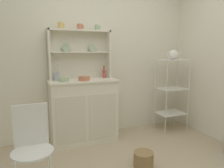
{
  "coord_description": "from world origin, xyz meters",
  "views": [
    {
      "loc": [
        -1.0,
        -1.53,
        1.33
      ],
      "look_at": [
        0.08,
        1.12,
        0.87
      ],
      "focal_mm": 33.48,
      "sensor_mm": 36.0,
      "label": 1
    }
  ],
  "objects": [
    {
      "name": "porcelain_teapot",
      "position": [
        1.19,
        1.23,
        1.27
      ],
      "size": [
        0.24,
        0.15,
        0.18
      ],
      "color": "white",
      "rests_on": "bakers_rack"
    },
    {
      "name": "hutch_shelf_unit",
      "position": [
        -0.27,
        1.53,
        1.33
      ],
      "size": [
        0.9,
        0.18,
        0.71
      ],
      "color": "silver",
      "rests_on": "hutch_cabinet"
    },
    {
      "name": "cup_terracotta_1",
      "position": [
        -0.26,
        1.49,
        1.67
      ],
      "size": [
        0.1,
        0.08,
        0.08
      ],
      "color": "#C67556",
      "rests_on": "hutch_shelf_unit"
    },
    {
      "name": "wall_back",
      "position": [
        0.0,
        1.62,
        1.25
      ],
      "size": [
        3.84,
        0.05,
        2.5
      ],
      "primitive_type": "cube",
      "color": "silver",
      "rests_on": "ground"
    },
    {
      "name": "bakers_rack",
      "position": [
        1.19,
        1.23,
        0.74
      ],
      "size": [
        0.46,
        0.33,
        1.19
      ],
      "color": "silver",
      "rests_on": "ground"
    },
    {
      "name": "bowl_mixing_large",
      "position": [
        -0.55,
        1.29,
        0.94
      ],
      "size": [
        0.14,
        0.14,
        0.05
      ],
      "primitive_type": "cylinder",
      "color": "#9EB78E",
      "rests_on": "hutch_cabinet"
    },
    {
      "name": "jam_bottle",
      "position": [
        0.09,
        1.45,
        0.99
      ],
      "size": [
        0.05,
        0.05,
        0.18
      ],
      "color": "#B74C47",
      "rests_on": "hutch_cabinet"
    },
    {
      "name": "utensil_jar",
      "position": [
        -0.62,
        1.45,
        0.98
      ],
      "size": [
        0.08,
        0.08,
        0.25
      ],
      "color": "#B2B7C6",
      "rests_on": "hutch_cabinet"
    },
    {
      "name": "floor_basket",
      "position": [
        0.19,
        0.42,
        0.08
      ],
      "size": [
        0.23,
        0.23,
        0.17
      ],
      "primitive_type": "cylinder",
      "color": "#93754C",
      "rests_on": "ground"
    },
    {
      "name": "cup_gold_0",
      "position": [
        -0.53,
        1.49,
        1.67
      ],
      "size": [
        0.09,
        0.07,
        0.09
      ],
      "color": "#DBB760",
      "rests_on": "hutch_shelf_unit"
    },
    {
      "name": "cup_sage_2",
      "position": [
        -0.0,
        1.49,
        1.67
      ],
      "size": [
        0.09,
        0.07,
        0.08
      ],
      "color": "#9EB78E",
      "rests_on": "hutch_shelf_unit"
    },
    {
      "name": "wire_chair",
      "position": [
        -1.0,
        0.38,
        0.52
      ],
      "size": [
        0.36,
        0.36,
        0.85
      ],
      "rotation": [
        0.0,
        0.0,
        -0.5
      ],
      "color": "white",
      "rests_on": "ground"
    },
    {
      "name": "bowl_floral_medium",
      "position": [
        -0.27,
        1.29,
        0.95
      ],
      "size": [
        0.16,
        0.16,
        0.06
      ],
      "primitive_type": "cylinder",
      "color": "#C67556",
      "rests_on": "hutch_cabinet"
    },
    {
      "name": "hutch_cabinet",
      "position": [
        -0.27,
        1.37,
        0.47
      ],
      "size": [
        0.97,
        0.45,
        0.92
      ],
      "color": "silver",
      "rests_on": "ground"
    }
  ]
}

